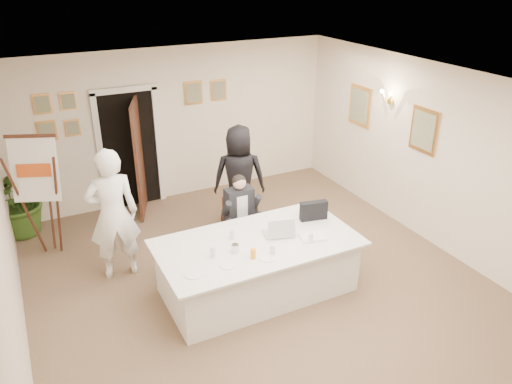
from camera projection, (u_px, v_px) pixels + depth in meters
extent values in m
plane|color=brown|center=(264.00, 290.00, 6.89)|extent=(7.00, 7.00, 0.00)
cube|color=white|center=(266.00, 89.00, 5.70)|extent=(6.00, 7.00, 0.02)
cube|color=white|center=(176.00, 124.00, 9.13)|extent=(6.00, 0.10, 2.80)
cube|color=white|center=(4.00, 256.00, 5.08)|extent=(0.10, 7.00, 2.80)
cube|color=white|center=(441.00, 160.00, 7.52)|extent=(0.10, 7.00, 2.80)
cube|color=black|center=(130.00, 151.00, 8.89)|extent=(0.92, 0.06, 2.10)
cube|color=white|center=(101.00, 156.00, 8.65)|extent=(0.10, 0.06, 2.20)
cube|color=white|center=(159.00, 147.00, 9.08)|extent=(0.10, 0.06, 2.20)
cube|color=#321A10|center=(139.00, 159.00, 8.58)|extent=(0.33, 0.81, 2.02)
cube|color=white|center=(257.00, 267.00, 6.73)|extent=(2.47, 1.24, 0.75)
cube|color=white|center=(257.00, 242.00, 6.57)|extent=(2.65, 1.42, 0.03)
cube|color=white|center=(37.00, 170.00, 7.08)|extent=(0.68, 0.43, 0.93)
imported|color=white|center=(113.00, 215.00, 6.85)|extent=(0.73, 0.51, 1.92)
imported|color=black|center=(239.00, 177.00, 8.22)|extent=(1.01, 0.85, 1.76)
imported|color=#34571D|center=(20.00, 199.00, 8.08)|extent=(1.18, 1.04, 1.24)
cube|color=black|center=(314.00, 211.00, 7.07)|extent=(0.41, 0.18, 0.27)
cube|color=white|center=(313.00, 237.00, 6.63)|extent=(0.37, 0.30, 0.03)
cylinder|color=white|center=(194.00, 274.00, 5.87)|extent=(0.29, 0.29, 0.01)
cylinder|color=white|center=(228.00, 265.00, 6.04)|extent=(0.26, 0.26, 0.01)
cylinder|color=white|center=(267.00, 257.00, 6.20)|extent=(0.26, 0.26, 0.01)
cylinder|color=silver|center=(213.00, 252.00, 6.19)|extent=(0.07, 0.07, 0.14)
cylinder|color=silver|center=(273.00, 250.00, 6.24)|extent=(0.07, 0.07, 0.14)
cylinder|color=silver|center=(311.00, 238.00, 6.51)|extent=(0.08, 0.08, 0.14)
cylinder|color=silver|center=(232.00, 234.00, 6.59)|extent=(0.07, 0.07, 0.14)
cylinder|color=orange|center=(253.00, 254.00, 6.17)|extent=(0.09, 0.09, 0.13)
cylinder|color=silver|center=(235.00, 248.00, 6.30)|extent=(0.10, 0.10, 0.11)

